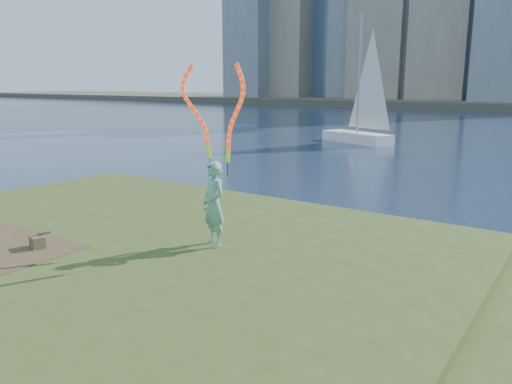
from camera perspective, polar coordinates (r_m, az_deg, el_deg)
The scene contains 5 objects.
ground at distance 12.40m, azimuth -10.07°, elevation -8.17°, with size 320.00×320.00×0.00m, color #192640.
grassy_knoll at distance 10.89m, azimuth -18.77°, elevation -9.70°, with size 20.00×18.00×0.80m.
woman_with_ribbons at distance 10.77m, azimuth -4.78°, elevation 0.99°, with size 2.02×0.82×4.22m.
canvas_bag at distance 11.84m, azimuth -23.68°, elevation -5.21°, with size 0.43×0.49×0.36m.
sailboat at distance 37.21m, azimuth 11.85°, elevation 7.91°, with size 5.93×3.88×9.13m.
Camera 1 is at (8.28, -8.16, 4.31)m, focal length 35.00 mm.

